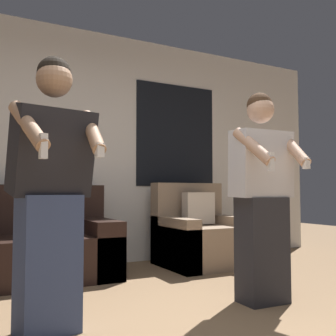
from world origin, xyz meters
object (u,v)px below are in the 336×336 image
(couch, at_px, (17,249))
(person_right, at_px, (262,197))
(person_left, at_px, (51,193))
(armchair, at_px, (199,237))

(couch, distance_m, person_right, 2.29)
(couch, distance_m, person_left, 1.63)
(armchair, distance_m, person_left, 2.45)
(person_left, bearing_deg, armchair, 36.52)
(armchair, height_order, person_left, person_left)
(armchair, xyz_separation_m, person_right, (-0.37, -1.49, 0.48))
(couch, bearing_deg, person_left, -90.02)
(person_left, height_order, person_right, person_left)
(person_left, relative_size, person_right, 1.03)
(armchair, height_order, person_right, person_right)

